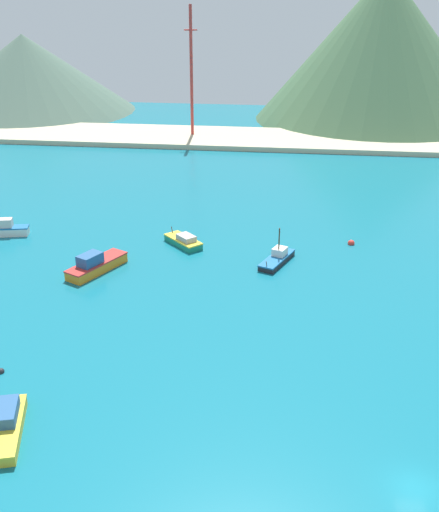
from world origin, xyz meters
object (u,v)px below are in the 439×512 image
Objects in this scene: fishing_boat_0 at (95,265)px; radio_tower at (191,73)px; fishing_boat_3 at (277,258)px; buoy_1 at (1,371)px; buoy_0 at (351,243)px; fishing_boat_5 at (5,425)px; fishing_boat_4 at (184,241)px.

radio_tower reaches higher than fishing_boat_0.
fishing_boat_3 reaches higher than fishing_boat_0.
fishing_boat_3 is 11.71× the size of buoy_1.
buoy_1 is (-39.19, -40.34, -0.06)m from buoy_0.
fishing_boat_5 is at bearing -124.85° from buoy_0.
fishing_boat_5 is 60.33m from buoy_0.
fishing_boat_3 is 81.75m from radio_tower.
fishing_boat_0 reaches higher than buoy_0.
fishing_boat_4 is at bearing 162.44° from fishing_boat_3.
fishing_boat_4 is 0.21× the size of radio_tower.
buoy_1 is (-13.13, -36.65, -0.62)m from fishing_boat_4.
fishing_boat_4 is 26.32m from buoy_0.
buoy_1 is at bearing 117.22° from fishing_boat_5.
buoy_1 is at bearing -91.43° from radio_tower.
fishing_boat_3 is at bearing -17.56° from fishing_boat_4.
radio_tower is (2.70, 108.05, 16.62)m from buoy_1.
buoy_0 is at bearing 36.60° from fishing_boat_3.
buoy_1 is (-27.91, -31.97, -0.55)m from fishing_boat_3.
fishing_boat_0 is 26.32m from fishing_boat_3.
buoy_0 is (36.81, 14.73, -0.88)m from fishing_boat_0.
fishing_boat_4 is 73.92m from radio_tower.
fishing_boat_3 is 42.44m from buoy_1.
fishing_boat_5 is at bearing -100.42° from fishing_boat_4.
fishing_boat_0 is 1.08× the size of fishing_boat_5.
radio_tower is at bearing 98.31° from fishing_boat_4.
radio_tower is (-10.43, 71.41, 16.00)m from fishing_boat_4.
fishing_boat_3 is at bearing -71.67° from radio_tower.
fishing_boat_0 is 83.92m from radio_tower.
fishing_boat_3 is 14.05m from buoy_0.
buoy_0 is (11.28, 8.37, -0.49)m from fishing_boat_3.
fishing_boat_3 is (25.54, 6.35, -0.40)m from fishing_boat_0.
buoy_0 is at bearing 45.83° from buoy_1.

